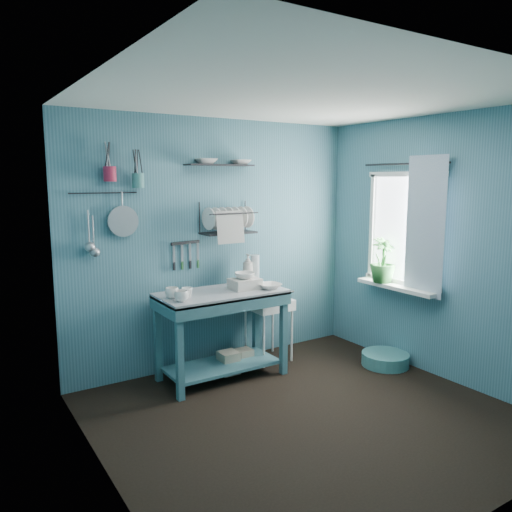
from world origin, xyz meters
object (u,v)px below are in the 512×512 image
work_counter (222,335)px  mug_mid (187,293)px  frying_pan (269,295)px  storage_tin_large (229,362)px  colander (123,221)px  potted_plant (383,260)px  utensil_cup_magenta (110,174)px  utensil_cup_teal (138,181)px  floor_basin (385,359)px  hotplate_stand (268,329)px  soap_bottle (248,268)px  dish_rack (228,218)px  storage_tin_small (244,359)px  mug_left (182,296)px  mug_right (172,293)px  water_bottle (255,268)px  wash_tub (245,284)px

work_counter → mug_mid: size_ratio=12.00×
frying_pan → storage_tin_large: bearing=-168.4°
colander → potted_plant: bearing=-18.4°
utensil_cup_magenta → potted_plant: bearing=-17.0°
mug_mid → utensil_cup_teal: (-0.27, 0.40, 0.99)m
floor_basin → mug_mid: bearing=163.3°
hotplate_stand → soap_bottle: bearing=170.5°
dish_rack → storage_tin_small: 1.43m
soap_bottle → hotplate_stand: size_ratio=0.45×
hotplate_stand → storage_tin_large: hotplate_stand is taller
mug_left → mug_right: 0.16m
dish_rack → colander: bearing=-174.8°
storage_tin_large → hotplate_stand: bearing=11.6°
utensil_cup_teal → dish_rack: bearing=-3.2°
hotplate_stand → water_bottle: bearing=156.1°
wash_tub → utensil_cup_teal: size_ratio=2.15×
dish_rack → storage_tin_small: bearing=-66.0°
work_counter → utensil_cup_teal: bearing=156.0°
dish_rack → utensil_cup_magenta: utensil_cup_magenta is taller
utensil_cup_teal → colander: 0.39m
potted_plant → floor_basin: (-0.11, -0.19, -1.00)m
mug_mid → work_counter: bearing=9.0°
mug_mid → mug_right: (-0.12, 0.06, 0.00)m
soap_bottle → hotplate_stand: 0.71m
wash_tub → utensil_cup_magenta: 1.60m
utensil_cup_teal → mug_right: bearing=-65.4°
soap_bottle → storage_tin_small: (-0.12, -0.12, -0.90)m
utensil_cup_magenta → storage_tin_small: bearing=-12.0°
mug_mid → wash_tub: size_ratio=0.36×
work_counter → utensil_cup_magenta: (-0.91, 0.34, 1.52)m
storage_tin_large → water_bottle: bearing=22.0°
soap_bottle → frying_pan: bearing=-9.2°
mug_right → colander: (-0.30, 0.37, 0.63)m
storage_tin_large → mug_mid: bearing=-167.1°
work_counter → utensil_cup_teal: size_ratio=9.23×
soap_bottle → dish_rack: (-0.17, 0.09, 0.52)m
wash_tub → floor_basin: wash_tub is taller
hotplate_stand → potted_plant: potted_plant is taller
water_bottle → storage_tin_small: (-0.22, -0.14, -0.89)m
hotplate_stand → mug_right: bearing=-172.3°
colander → floor_basin: colander is taller
colander → hotplate_stand: bearing=-8.0°
frying_pan → floor_basin: (0.91, -0.81, -0.63)m
work_counter → utensil_cup_teal: 1.64m
frying_pan → utensil_cup_magenta: size_ratio=2.31×
dish_rack → potted_plant: (1.43, -0.74, -0.45)m
water_bottle → floor_basin: bearing=-39.6°
mug_right → mug_left: bearing=-82.9°
colander → storage_tin_large: 1.71m
wash_tub → frying_pan: wash_tub is taller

